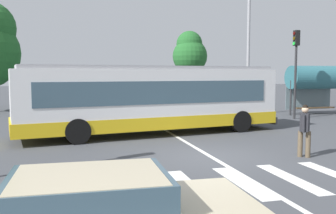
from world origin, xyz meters
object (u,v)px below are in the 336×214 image
bus_stop_shelter (315,78)px  background_tree_right (190,53)px  pedestrian_crossing_street (305,128)px  parked_car_teal (84,103)px  traffic_light_far_corner (296,60)px  parked_car_black (127,102)px  parked_car_white (161,101)px  city_transit_bus (152,99)px  twin_arm_street_lamp (249,27)px

bus_stop_shelter → background_tree_right: 12.83m
bus_stop_shelter → pedestrian_crossing_street: bearing=-127.2°
parked_car_teal → traffic_light_far_corner: 13.97m
bus_stop_shelter → background_tree_right: bearing=113.4°
pedestrian_crossing_street → parked_car_black: pedestrian_crossing_street is taller
parked_car_white → traffic_light_far_corner: bearing=-42.0°
bus_stop_shelter → parked_car_teal: bearing=163.6°
traffic_light_far_corner → bus_stop_shelter: traffic_light_far_corner is taller
parked_car_black → traffic_light_far_corner: traffic_light_far_corner is taller
background_tree_right → city_transit_bus: bearing=-113.3°
city_transit_bus → parked_car_black: bearing=88.7°
parked_car_teal → traffic_light_far_corner: bearing=-27.5°
traffic_light_far_corner → parked_car_white: bearing=138.0°
traffic_light_far_corner → twin_arm_street_lamp: 3.96m
background_tree_right → parked_car_teal: bearing=-144.0°
city_transit_bus → traffic_light_far_corner: (9.50, 3.35, 1.92)m
pedestrian_crossing_street → parked_car_white: pedestrian_crossing_street is taller
traffic_light_far_corner → pedestrian_crossing_street: bearing=-121.7°
parked_car_black → bus_stop_shelter: size_ratio=1.21×
pedestrian_crossing_street → bus_stop_shelter: 14.10m
parked_car_teal → parked_car_black: bearing=-13.2°
parked_car_white → twin_arm_street_lamp: bearing=-33.5°
city_transit_bus → bus_stop_shelter: bearing=23.3°
traffic_light_far_corner → bus_stop_shelter: size_ratio=1.41×
city_transit_bus → background_tree_right: background_tree_right is taller
twin_arm_street_lamp → parked_car_teal: bearing=161.2°
parked_car_black → pedestrian_crossing_street: bearing=-76.5°
city_transit_bus → parked_car_teal: city_transit_bus is taller
twin_arm_street_lamp → background_tree_right: 10.81m
twin_arm_street_lamp → traffic_light_far_corner: bearing=-58.0°
traffic_light_far_corner → background_tree_right: background_tree_right is taller
pedestrian_crossing_street → parked_car_black: bearing=103.5°
twin_arm_street_lamp → city_transit_bus: bearing=-141.8°
parked_car_black → twin_arm_street_lamp: twin_arm_street_lamp is taller
city_transit_bus → twin_arm_street_lamp: bearing=38.2°
parked_car_teal → parked_car_black: 2.93m
pedestrian_crossing_street → traffic_light_far_corner: size_ratio=0.33×
city_transit_bus → background_tree_right: size_ratio=1.84×
parked_car_teal → twin_arm_street_lamp: 12.09m
parked_car_teal → traffic_light_far_corner: traffic_light_far_corner is taller
pedestrian_crossing_street → background_tree_right: 23.32m
parked_car_black → traffic_light_far_corner: bearing=-31.3°
bus_stop_shelter → traffic_light_far_corner: bearing=-145.3°
background_tree_right → traffic_light_far_corner: bearing=-80.6°
bus_stop_shelter → background_tree_right: (-5.01, 11.59, 2.24)m
pedestrian_crossing_street → bus_stop_shelter: bus_stop_shelter is taller
city_transit_bus → parked_car_white: city_transit_bus is taller
parked_car_black → traffic_light_far_corner: (9.29, -5.65, 2.74)m
bus_stop_shelter → twin_arm_street_lamp: size_ratio=0.39×
parked_car_white → parked_car_black: bearing=-169.9°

